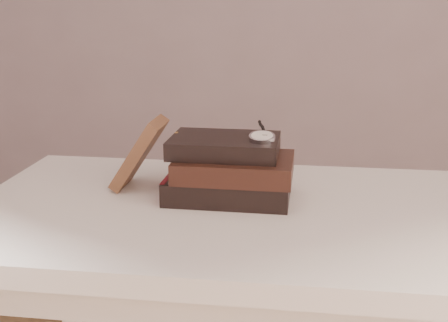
# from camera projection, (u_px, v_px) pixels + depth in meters

# --- Properties ---
(table) EXTENTS (1.00, 0.60, 0.75)m
(table) POSITION_uv_depth(u_px,v_px,m) (227.00, 250.00, 1.13)
(table) COLOR silver
(table) RESTS_ON ground
(book_stack) EXTENTS (0.25, 0.17, 0.12)m
(book_stack) POSITION_uv_depth(u_px,v_px,m) (230.00, 170.00, 1.14)
(book_stack) COLOR black
(book_stack) RESTS_ON table
(journal) EXTENTS (0.11, 0.10, 0.15)m
(journal) POSITION_uv_depth(u_px,v_px,m) (139.00, 153.00, 1.20)
(journal) COLOR #482A1B
(journal) RESTS_ON table
(pocket_watch) EXTENTS (0.05, 0.15, 0.02)m
(pocket_watch) POSITION_uv_depth(u_px,v_px,m) (262.00, 136.00, 1.10)
(pocket_watch) COLOR silver
(pocket_watch) RESTS_ON book_stack
(eyeglasses) EXTENTS (0.10, 0.12, 0.05)m
(eyeglasses) POSITION_uv_depth(u_px,v_px,m) (195.00, 151.00, 1.23)
(eyeglasses) COLOR silver
(eyeglasses) RESTS_ON book_stack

